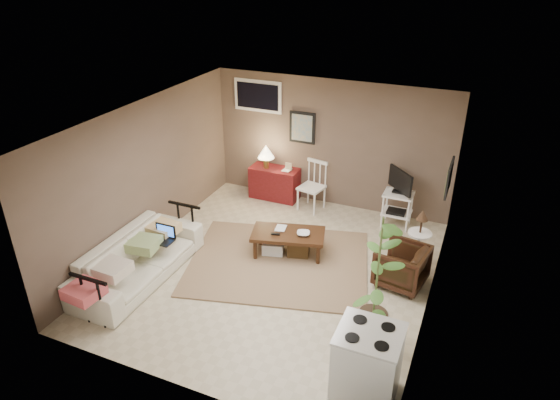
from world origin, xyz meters
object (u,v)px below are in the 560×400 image
at_px(tv_stand, 398,197).
at_px(coffee_table, 288,242).
at_px(stove, 367,364).
at_px(side_table, 420,232).
at_px(spindle_chair, 312,188).
at_px(sofa, 137,253).
at_px(armchair, 402,264).
at_px(potted_plant, 377,275).
at_px(red_console, 274,180).

bearing_deg(tv_stand, coffee_table, -130.66).
bearing_deg(stove, side_table, 88.14).
relative_size(spindle_chair, tv_stand, 0.88).
height_order(spindle_chair, side_table, side_table).
distance_m(coffee_table, side_table, 2.05).
bearing_deg(tv_stand, sofa, -136.07).
bearing_deg(side_table, stove, -91.86).
relative_size(sofa, side_table, 2.31).
height_order(armchair, potted_plant, potted_plant).
distance_m(spindle_chair, tv_stand, 1.60).
relative_size(coffee_table, tv_stand, 1.18).
relative_size(spindle_chair, side_table, 0.97).
distance_m(red_console, spindle_chair, 0.86).
xyz_separation_m(potted_plant, stove, (0.16, -0.94, -0.49)).
distance_m(sofa, spindle_chair, 3.48).
bearing_deg(stove, spindle_chair, 117.67).
xyz_separation_m(tv_stand, stove, (0.46, -3.90, -0.12)).
distance_m(tv_stand, potted_plant, 2.99).
bearing_deg(armchair, red_console, -113.48).
relative_size(sofa, tv_stand, 2.10).
height_order(coffee_table, side_table, side_table).
relative_size(coffee_table, red_console, 1.15).
relative_size(coffee_table, sofa, 0.56).
xyz_separation_m(sofa, tv_stand, (3.19, 3.08, 0.13)).
xyz_separation_m(sofa, side_table, (3.74, 1.97, 0.16)).
height_order(coffee_table, spindle_chair, spindle_chair).
height_order(tv_stand, armchair, tv_stand).
xyz_separation_m(side_table, potted_plant, (-0.25, -1.85, 0.34)).
distance_m(coffee_table, potted_plant, 2.27).
height_order(red_console, armchair, red_console).
bearing_deg(tv_stand, spindle_chair, 179.37).
bearing_deg(side_table, armchair, -102.99).
distance_m(sofa, stove, 3.74).
bearing_deg(spindle_chair, tv_stand, -0.63).
distance_m(armchair, potted_plant, 1.39).
bearing_deg(coffee_table, sofa, -141.13).
relative_size(side_table, stove, 1.08).
relative_size(red_console, armchair, 1.59).
xyz_separation_m(spindle_chair, potted_plant, (1.90, -2.97, 0.50)).
relative_size(sofa, red_console, 2.04).
xyz_separation_m(sofa, spindle_chair, (1.60, 3.09, 0.00)).
height_order(spindle_chair, potted_plant, potted_plant).
relative_size(sofa, stove, 2.50).
bearing_deg(spindle_chair, sofa, -117.33).
height_order(tv_stand, side_table, tv_stand).
distance_m(tv_stand, side_table, 1.23).
xyz_separation_m(red_console, tv_stand, (2.44, -0.16, 0.19)).
relative_size(red_console, side_table, 1.13).
xyz_separation_m(sofa, stove, (3.65, -0.82, 0.01)).
bearing_deg(potted_plant, spindle_chair, 122.54).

